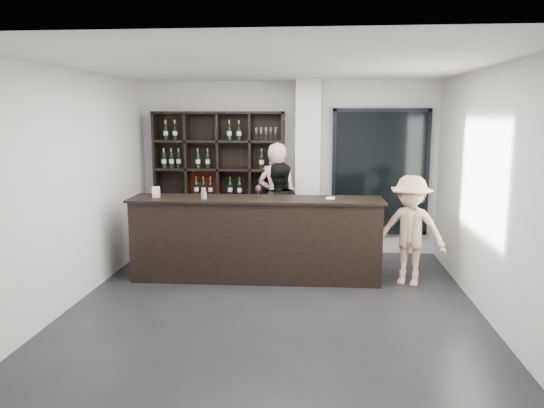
# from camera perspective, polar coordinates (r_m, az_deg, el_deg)

# --- Properties ---
(floor) EXTENTS (5.00, 5.50, 0.01)m
(floor) POSITION_cam_1_polar(r_m,az_deg,el_deg) (6.69, 0.21, -10.99)
(floor) COLOR black
(floor) RESTS_ON ground
(wine_shelf) EXTENTS (2.20, 0.35, 2.40)m
(wine_shelf) POSITION_cam_1_polar(r_m,az_deg,el_deg) (9.04, -5.68, 2.26)
(wine_shelf) COLOR black
(wine_shelf) RESTS_ON floor
(structural_column) EXTENTS (0.40, 0.40, 2.90)m
(structural_column) POSITION_cam_1_polar(r_m,az_deg,el_deg) (8.76, 3.88, 3.70)
(structural_column) COLOR silver
(structural_column) RESTS_ON floor
(glass_panel) EXTENTS (1.60, 0.08, 2.10)m
(glass_panel) POSITION_cam_1_polar(r_m,az_deg,el_deg) (9.04, 11.55, 3.39)
(glass_panel) COLOR black
(glass_panel) RESTS_ON floor
(tasting_counter) EXTENTS (3.58, 0.74, 1.18)m
(tasting_counter) POSITION_cam_1_polar(r_m,az_deg,el_deg) (7.60, -1.72, -3.75)
(tasting_counter) COLOR black
(tasting_counter) RESTS_ON floor
(taster_pink) EXTENTS (0.80, 0.64, 1.90)m
(taster_pink) POSITION_cam_1_polar(r_m,az_deg,el_deg) (8.78, 0.57, 0.45)
(taster_pink) COLOR #FFC4C8
(taster_pink) RESTS_ON floor
(taster_black) EXTENTS (0.80, 0.63, 1.62)m
(taster_black) POSITION_cam_1_polar(r_m,az_deg,el_deg) (8.26, 0.61, -1.14)
(taster_black) COLOR black
(taster_black) RESTS_ON floor
(customer) EXTENTS (1.13, 0.89, 1.53)m
(customer) POSITION_cam_1_polar(r_m,az_deg,el_deg) (7.57, 14.63, -2.79)
(customer) COLOR tan
(customer) RESTS_ON floor
(wine_glass) EXTENTS (0.10, 0.10, 0.21)m
(wine_glass) POSITION_cam_1_polar(r_m,az_deg,el_deg) (7.44, -1.47, 1.42)
(wine_glass) COLOR white
(wine_glass) RESTS_ON tasting_counter
(spit_cup) EXTENTS (0.10, 0.10, 0.11)m
(spit_cup) POSITION_cam_1_polar(r_m,az_deg,el_deg) (7.44, -7.34, 0.93)
(spit_cup) COLOR #A3BCCB
(spit_cup) RESTS_ON tasting_counter
(napkin_stack) EXTENTS (0.13, 0.13, 0.02)m
(napkin_stack) POSITION_cam_1_polar(r_m,az_deg,el_deg) (7.47, 6.30, 0.63)
(napkin_stack) COLOR white
(napkin_stack) RESTS_ON tasting_counter
(card_stand) EXTENTS (0.11, 0.06, 0.15)m
(card_stand) POSITION_cam_1_polar(r_m,az_deg,el_deg) (7.72, -12.37, 1.27)
(card_stand) COLOR white
(card_stand) RESTS_ON tasting_counter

